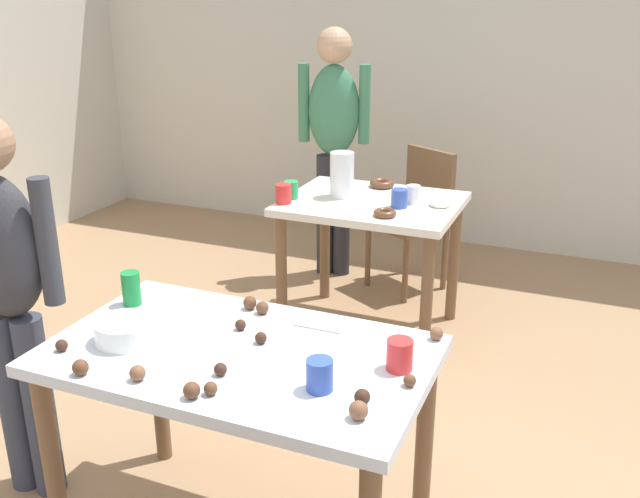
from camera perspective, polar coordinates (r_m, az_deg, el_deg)
wall_back at (r=5.19m, az=13.53°, el=14.21°), size 6.40×0.10×2.60m
dining_table_near at (r=2.30m, az=-6.46°, el=-10.39°), size 1.19×0.70×0.75m
dining_table_far at (r=3.80m, az=4.15°, el=2.12°), size 0.91×0.73×0.75m
chair_far_table at (r=4.47m, az=7.78°, el=3.09°), size 0.55×0.55×0.87m
person_girl_near at (r=2.68m, az=-23.87°, el=-2.46°), size 0.45×0.23×1.44m
person_adult_far at (r=4.51m, az=1.11°, el=9.43°), size 0.45×0.26×1.58m
mixing_bowl at (r=2.35m, az=-15.37°, el=-6.35°), size 0.19×0.19×0.07m
soda_can at (r=2.59m, az=-14.91°, el=-3.08°), size 0.07×0.07×0.12m
fork_near at (r=2.36m, az=-0.24°, el=-6.37°), size 0.17×0.02×0.01m
cup_near_0 at (r=2.01m, az=-0.03°, el=-10.07°), size 0.08×0.08×0.09m
cup_near_1 at (r=2.12m, az=6.41°, el=-8.44°), size 0.08×0.08×0.10m
cake_ball_0 at (r=1.90m, az=3.11°, el=-12.80°), size 0.05×0.05×0.05m
cake_ball_1 at (r=2.01m, az=-10.26°, el=-11.09°), size 0.05×0.05×0.05m
cake_ball_2 at (r=2.13m, az=-14.43°, el=-9.61°), size 0.05×0.05×0.05m
cake_ball_3 at (r=2.20m, az=-18.67°, el=-8.99°), size 0.05×0.05×0.05m
cake_ball_4 at (r=2.36m, az=-6.40°, el=-6.06°), size 0.04×0.04×0.04m
cake_ball_5 at (r=2.46m, az=-4.65°, el=-4.72°), size 0.04×0.04×0.04m
cake_ball_6 at (r=2.11m, az=-8.00°, el=-9.54°), size 0.04×0.04×0.04m
cake_ball_7 at (r=2.05m, az=7.21°, el=-10.43°), size 0.04×0.04×0.04m
cake_ball_8 at (r=2.27m, az=-4.77°, el=-7.12°), size 0.04×0.04×0.04m
cake_ball_9 at (r=1.96m, az=3.40°, el=-11.76°), size 0.04×0.04×0.04m
cake_ball_10 at (r=2.02m, az=-8.77°, el=-11.00°), size 0.04×0.04×0.04m
cake_ball_11 at (r=2.31m, az=9.32°, el=-6.71°), size 0.04×0.04×0.04m
cake_ball_12 at (r=2.36m, az=-20.03°, el=-7.28°), size 0.04×0.04×0.04m
cake_ball_13 at (r=2.50m, az=-5.65°, el=-4.31°), size 0.05×0.05×0.05m
pitcher_far at (r=3.79m, az=1.77°, el=5.98°), size 0.13×0.13×0.24m
cup_far_0 at (r=3.69m, az=-2.95°, el=4.44°), size 0.08×0.08×0.10m
cup_far_1 at (r=3.72m, az=7.49°, el=4.37°), size 0.07×0.07×0.10m
cup_far_2 at (r=3.64m, az=6.38°, el=4.06°), size 0.08×0.08×0.09m
cup_far_3 at (r=3.77m, az=-2.35°, el=4.76°), size 0.08×0.08×0.10m
donut_far_0 at (r=3.69m, az=9.61°, el=3.64°), size 0.11×0.11×0.03m
donut_far_1 at (r=4.01m, az=4.99°, el=5.25°), size 0.14×0.14×0.04m
donut_far_2 at (r=3.93m, az=1.86°, el=4.99°), size 0.12×0.12×0.04m
donut_far_3 at (r=3.49m, az=5.23°, el=2.90°), size 0.11×0.11×0.03m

